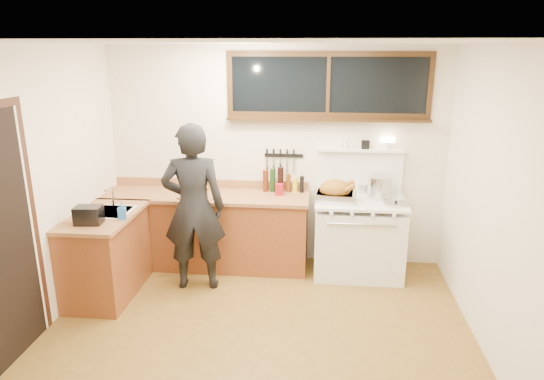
# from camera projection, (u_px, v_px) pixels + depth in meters

# --- Properties ---
(ground_plane) EXTENTS (4.00, 3.50, 0.02)m
(ground_plane) POSITION_uv_depth(u_px,v_px,m) (257.00, 335.00, 4.51)
(ground_plane) COLOR brown
(room_shell) EXTENTS (4.10, 3.60, 2.65)m
(room_shell) POSITION_uv_depth(u_px,v_px,m) (256.00, 161.00, 4.03)
(room_shell) COLOR silver
(room_shell) RESTS_ON ground
(counter_back) EXTENTS (2.44, 0.64, 1.00)m
(counter_back) POSITION_uv_depth(u_px,v_px,m) (207.00, 229.00, 5.84)
(counter_back) COLOR brown
(counter_back) RESTS_ON ground
(counter_left) EXTENTS (0.64, 1.09, 0.90)m
(counter_left) POSITION_uv_depth(u_px,v_px,m) (106.00, 254.00, 5.14)
(counter_left) COLOR brown
(counter_left) RESTS_ON ground
(sink_unit) EXTENTS (0.50, 0.45, 0.37)m
(sink_unit) POSITION_uv_depth(u_px,v_px,m) (107.00, 217.00, 5.10)
(sink_unit) COLOR white
(sink_unit) RESTS_ON counter_left
(vintage_stove) EXTENTS (1.02, 0.74, 1.57)m
(vintage_stove) POSITION_uv_depth(u_px,v_px,m) (358.00, 235.00, 5.62)
(vintage_stove) COLOR white
(vintage_stove) RESTS_ON ground
(back_window) EXTENTS (2.32, 0.13, 0.77)m
(back_window) POSITION_uv_depth(u_px,v_px,m) (328.00, 93.00, 5.50)
(back_window) COLOR black
(back_window) RESTS_ON room_shell
(left_doorway) EXTENTS (0.02, 1.04, 2.17)m
(left_doorway) POSITION_uv_depth(u_px,v_px,m) (0.00, 240.00, 3.87)
(left_doorway) COLOR black
(left_doorway) RESTS_ON ground
(knife_strip) EXTENTS (0.46, 0.03, 0.28)m
(knife_strip) POSITION_uv_depth(u_px,v_px,m) (282.00, 156.00, 5.77)
(knife_strip) COLOR black
(knife_strip) RESTS_ON room_shell
(man) EXTENTS (0.72, 0.53, 1.83)m
(man) POSITION_uv_depth(u_px,v_px,m) (194.00, 208.00, 5.17)
(man) COLOR black
(man) RESTS_ON ground
(soap_bottle) EXTENTS (0.10, 0.10, 0.18)m
(soap_bottle) POSITION_uv_depth(u_px,v_px,m) (122.00, 211.00, 4.85)
(soap_bottle) COLOR blue
(soap_bottle) RESTS_ON counter_left
(toaster) EXTENTS (0.27, 0.20, 0.18)m
(toaster) POSITION_uv_depth(u_px,v_px,m) (89.00, 215.00, 4.72)
(toaster) COLOR black
(toaster) RESTS_ON counter_left
(cutting_board) EXTENTS (0.46, 0.40, 0.14)m
(cutting_board) POSITION_uv_depth(u_px,v_px,m) (198.00, 193.00, 5.55)
(cutting_board) COLOR #98633C
(cutting_board) RESTS_ON counter_back
(roast_turkey) EXTENTS (0.49, 0.38, 0.25)m
(roast_turkey) POSITION_uv_depth(u_px,v_px,m) (335.00, 192.00, 5.42)
(roast_turkey) COLOR silver
(roast_turkey) RESTS_ON vintage_stove
(stockpot) EXTENTS (0.36, 0.36, 0.26)m
(stockpot) POSITION_uv_depth(u_px,v_px,m) (380.00, 187.00, 5.53)
(stockpot) COLOR silver
(stockpot) RESTS_ON vintage_stove
(saucepan) EXTENTS (0.16, 0.27, 0.11)m
(saucepan) POSITION_uv_depth(u_px,v_px,m) (363.00, 188.00, 5.75)
(saucepan) COLOR silver
(saucepan) RESTS_ON vintage_stove
(pot_lid) EXTENTS (0.34, 0.34, 0.04)m
(pot_lid) POSITION_uv_depth(u_px,v_px,m) (396.00, 203.00, 5.32)
(pot_lid) COLOR silver
(pot_lid) RESTS_ON vintage_stove
(coffee_tin) EXTENTS (0.10, 0.08, 0.14)m
(coffee_tin) POSITION_uv_depth(u_px,v_px,m) (279.00, 189.00, 5.65)
(coffee_tin) COLOR maroon
(coffee_tin) RESTS_ON counter_back
(pitcher) EXTENTS (0.09, 0.09, 0.16)m
(pitcher) POSITION_uv_depth(u_px,v_px,m) (273.00, 184.00, 5.81)
(pitcher) COLOR white
(pitcher) RESTS_ON counter_back
(bottle_cluster) EXTENTS (0.49, 0.07, 0.30)m
(bottle_cluster) POSITION_uv_depth(u_px,v_px,m) (280.00, 181.00, 5.76)
(bottle_cluster) COLOR black
(bottle_cluster) RESTS_ON counter_back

